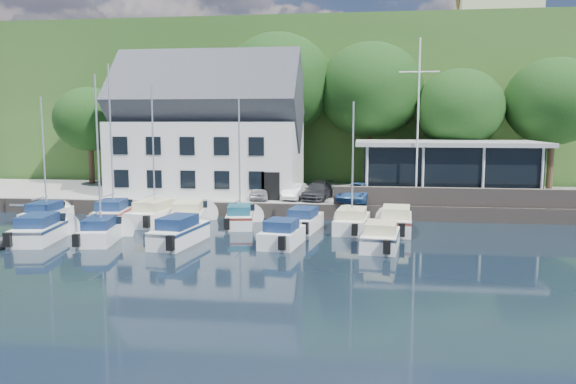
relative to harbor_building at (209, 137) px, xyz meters
name	(u,v)px	position (x,y,z in m)	size (l,w,h in m)	color
ground	(260,257)	(7.00, -16.50, -5.35)	(180.00, 180.00, 0.00)	black
quay	(299,198)	(7.00, 1.00, -4.85)	(60.00, 13.00, 1.00)	#959690
quay_face	(289,211)	(7.00, -5.50, -4.85)	(60.00, 0.30, 1.00)	#5C5149
hillside	(331,112)	(7.00, 45.50, 2.65)	(160.00, 75.00, 16.00)	#29511E
field_patch	(382,63)	(15.00, 53.50, 10.80)	(50.00, 30.00, 0.30)	#5F6A35
farmhouse	(496,17)	(29.00, 35.50, 14.75)	(10.40, 7.00, 8.20)	beige
harbor_building	(209,137)	(0.00, 0.00, 0.00)	(14.40, 8.20, 8.70)	silver
club_pavilion	(446,169)	(18.00, -0.50, -2.30)	(13.20, 7.20, 4.10)	black
seawall	(471,197)	(19.00, -5.10, -3.75)	(18.00, 0.50, 1.20)	#5C5149
gangway	(45,218)	(-9.50, -7.50, -5.35)	(1.20, 6.00, 1.40)	silver
car_silver	(260,191)	(4.65, -3.50, -3.80)	(1.30, 3.23, 1.10)	silver
car_white	(294,191)	(7.10, -3.17, -3.79)	(1.18, 3.38, 1.11)	white
car_dgrey	(318,191)	(8.74, -3.04, -3.75)	(1.68, 4.13, 1.20)	#29292D
car_blue	(357,192)	(11.56, -3.87, -3.65)	(1.61, 4.08, 1.40)	#2D548A
flagpole	(418,122)	(15.51, -4.29, 1.14)	(2.63, 0.20, 10.98)	silver
tree_0	(90,136)	(-12.26, 4.87, -0.06)	(6.28, 6.28, 8.59)	black
tree_1	(163,122)	(-5.42, 4.71, 1.13)	(8.02, 8.02, 10.96)	black
tree_2	(278,109)	(4.56, 6.02, 2.22)	(9.62, 9.62, 13.15)	black
tree_3	(370,115)	(12.49, 6.21, 1.78)	(8.97, 8.97, 12.25)	black
tree_4	(458,129)	(19.68, 4.91, 0.57)	(7.20, 7.20, 9.84)	black
tree_5	(552,124)	(27.06, 5.15, 0.97)	(7.78, 7.78, 10.64)	black
boat_r1_0	(44,157)	(-8.24, -9.39, -1.05)	(1.94, 5.71, 8.60)	white
boat_r1_1	(111,150)	(-3.99, -8.77, -0.64)	(2.00, 5.86, 9.43)	white
boat_r1_2	(153,150)	(-1.28, -8.60, -0.63)	(2.07, 6.52, 9.44)	white
boat_r1_3	(189,213)	(0.95, -8.52, -4.61)	(2.15, 6.09, 1.48)	white
boat_r1_4	(239,160)	(4.32, -8.76, -1.17)	(1.78, 5.47, 8.36)	white
boat_r1_5	(303,219)	(8.39, -9.48, -4.66)	(1.84, 5.57, 1.39)	white
boat_r1_6	(353,160)	(11.30, -9.30, -1.12)	(2.03, 6.18, 8.46)	white
boat_r1_7	(396,219)	(13.89, -9.37, -4.57)	(2.00, 6.22, 1.56)	white
boat_r2_0	(41,227)	(-5.60, -14.49, -4.60)	(2.04, 6.30, 1.50)	white
boat_r2_1	(98,166)	(-2.18, -14.30, -1.22)	(1.75, 5.43, 8.26)	white
boat_r2_2	(179,230)	(2.20, -14.24, -4.57)	(1.82, 6.36, 1.56)	white
boat_r2_3	(282,232)	(7.71, -13.93, -4.64)	(1.93, 4.78, 1.43)	white
boat_r2_4	(381,235)	(12.86, -13.92, -4.64)	(1.94, 5.27, 1.41)	white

